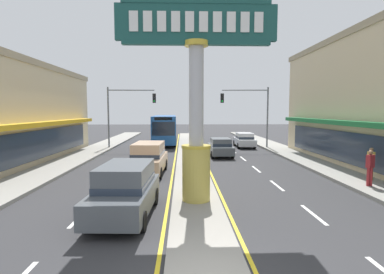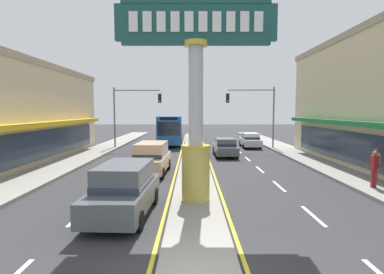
% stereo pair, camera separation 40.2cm
% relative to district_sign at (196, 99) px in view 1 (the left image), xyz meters
% --- Properties ---
extents(median_strip, '(2.00, 52.00, 0.14)m').
position_rel_district_sign_xyz_m(median_strip, '(-0.00, 11.70, -4.25)').
color(median_strip, gray).
rests_on(median_strip, ground).
extents(sidewalk_left, '(2.81, 60.00, 0.18)m').
position_rel_district_sign_xyz_m(sidewalk_left, '(-9.00, 9.70, -4.23)').
color(sidewalk_left, gray).
rests_on(sidewalk_left, ground).
extents(sidewalk_right, '(2.81, 60.00, 0.18)m').
position_rel_district_sign_xyz_m(sidewalk_right, '(9.00, 9.70, -4.23)').
color(sidewalk_right, gray).
rests_on(sidewalk_right, ground).
extents(lane_markings, '(8.74, 52.00, 0.01)m').
position_rel_district_sign_xyz_m(lane_markings, '(-0.00, 10.35, -4.32)').
color(lane_markings, silver).
rests_on(lane_markings, ground).
extents(district_sign, '(6.41, 1.21, 8.04)m').
position_rel_district_sign_xyz_m(district_sign, '(0.00, 0.00, 0.00)').
color(district_sign, gold).
rests_on(district_sign, median_strip).
extents(traffic_light_left_side, '(4.86, 0.46, 6.20)m').
position_rel_district_sign_xyz_m(traffic_light_left_side, '(-6.23, 18.38, -0.07)').
color(traffic_light_left_side, slate).
rests_on(traffic_light_left_side, ground).
extents(traffic_light_right_side, '(4.86, 0.46, 6.20)m').
position_rel_district_sign_xyz_m(traffic_light_right_side, '(6.23, 18.02, -0.07)').
color(traffic_light_right_side, slate).
rests_on(traffic_light_right_side, ground).
extents(sedan_near_right_lane, '(1.88, 4.32, 1.53)m').
position_rel_district_sign_xyz_m(sedan_near_right_lane, '(2.65, 13.16, -3.53)').
color(sedan_near_right_lane, '#4C5156').
rests_on(sedan_near_right_lane, ground).
extents(bus_far_right_lane, '(2.87, 11.27, 3.26)m').
position_rel_district_sign_xyz_m(bus_far_right_lane, '(-2.65, 23.43, -2.45)').
color(bus_far_right_lane, '#1E5199').
rests_on(bus_far_right_lane, ground).
extents(suv_near_left_lane, '(2.14, 4.69, 1.90)m').
position_rel_district_sign_xyz_m(suv_near_left_lane, '(-2.64, -1.40, -3.34)').
color(suv_near_left_lane, '#4C5156').
rests_on(suv_near_left_lane, ground).
extents(sedan_mid_left_lane, '(1.89, 4.33, 1.53)m').
position_rel_district_sign_xyz_m(sedan_mid_left_lane, '(5.95, 19.34, -3.53)').
color(sedan_mid_left_lane, silver).
rests_on(sedan_mid_left_lane, ground).
extents(suv_far_left_oncoming, '(2.14, 4.69, 1.90)m').
position_rel_district_sign_xyz_m(suv_far_left_oncoming, '(-2.64, 6.05, -3.34)').
color(suv_far_left_oncoming, tan).
rests_on(suv_far_left_oncoming, ground).
extents(pedestrian_near_kerb, '(0.46, 0.38, 1.75)m').
position_rel_district_sign_xyz_m(pedestrian_near_kerb, '(8.56, 1.97, -3.14)').
color(pedestrian_near_kerb, maroon).
rests_on(pedestrian_near_kerb, sidewalk_right).
extents(pedestrian_far_side, '(0.28, 0.42, 1.72)m').
position_rel_district_sign_xyz_m(pedestrian_far_side, '(9.43, 3.30, -3.16)').
color(pedestrian_far_side, gold).
rests_on(pedestrian_far_side, sidewalk_right).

